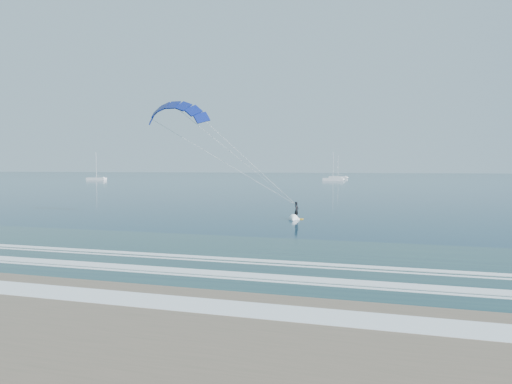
{
  "coord_description": "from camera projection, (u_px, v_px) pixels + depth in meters",
  "views": [
    {
      "loc": [
        15.04,
        -18.43,
        6.06
      ],
      "look_at": [
        2.05,
        26.76,
        3.47
      ],
      "focal_mm": 32.0,
      "sensor_mm": 36.0,
      "label": 1
    }
  ],
  "objects": [
    {
      "name": "sailboat_1",
      "position": [
        338.0,
        177.0,
        236.53
      ],
      "size": [
        9.38,
        2.4,
        12.55
      ],
      "color": "white",
      "rests_on": "ground"
    },
    {
      "name": "sailboat_0",
      "position": [
        96.0,
        179.0,
        208.41
      ],
      "size": [
        9.48,
        2.4,
        12.79
      ],
      "color": "white",
      "rests_on": "ground"
    },
    {
      "name": "sailboat_2",
      "position": [
        333.0,
        179.0,
        199.63
      ],
      "size": [
        8.97,
        2.4,
        12.41
      ],
      "color": "white",
      "rests_on": "ground"
    },
    {
      "name": "kitesurfer_rig",
      "position": [
        235.0,
        156.0,
        50.89
      ],
      "size": [
        17.93,
        8.98,
        14.27
      ],
      "color": "gold",
      "rests_on": "ground"
    },
    {
      "name": "ground",
      "position": [
        64.0,
        292.0,
        22.16
      ],
      "size": [
        900.0,
        900.0,
        0.0
      ],
      "primitive_type": "plane",
      "color": "#072F43",
      "rests_on": "ground"
    }
  ]
}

